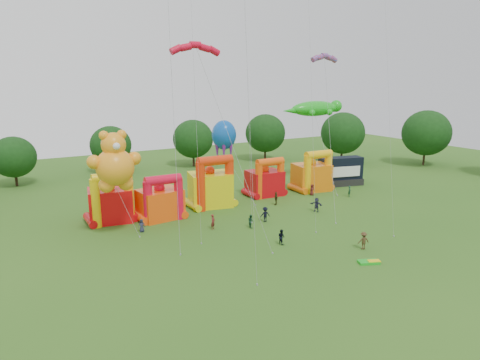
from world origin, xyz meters
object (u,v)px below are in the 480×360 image
bouncy_castle_0 (111,203)px  teddy_bear_kite (117,170)px  stage_trailer (341,172)px  octopus_kite (231,156)px  bouncy_castle_2 (211,187)px  gecko_kite (323,145)px  spectator_0 (142,226)px  spectator_4 (276,198)px

bouncy_castle_0 → teddy_bear_kite: 8.25m
stage_trailer → teddy_bear_kite: bearing=-170.4°
bouncy_castle_0 → octopus_kite: (18.71, 2.80, 3.88)m
bouncy_castle_2 → gecko_kite: size_ratio=0.53×
teddy_bear_kite → gecko_kite: 36.49m
spectator_0 → spectator_4: spectator_4 is taller
stage_trailer → octopus_kite: bearing=172.9°
bouncy_castle_0 → spectator_0: bearing=-69.3°
spectator_4 → bouncy_castle_2: bearing=-98.3°
bouncy_castle_2 → spectator_0: 13.18m
bouncy_castle_0 → spectator_0: bouncy_castle_0 is taller
bouncy_castle_0 → spectator_4: 22.67m
spectator_0 → spectator_4: bearing=27.2°
bouncy_castle_2 → spectator_4: size_ratio=3.88×
bouncy_castle_2 → spectator_0: size_ratio=4.68×
bouncy_castle_0 → stage_trailer: size_ratio=0.85×
octopus_kite → spectator_0: bearing=-153.1°
gecko_kite → spectator_4: size_ratio=7.36×
gecko_kite → octopus_kite: bearing=174.2°
bouncy_castle_2 → spectator_4: (8.30, -4.06, -1.85)m
bouncy_castle_2 → octopus_kite: 6.64m
spectator_0 → bouncy_castle_0: bearing=133.8°
stage_trailer → spectator_0: (-36.42, -5.94, -1.52)m
teddy_bear_kite → spectator_4: bearing=5.3°
bouncy_castle_2 → bouncy_castle_0: bearing=179.6°
bouncy_castle_0 → spectator_0: size_ratio=4.16×
stage_trailer → teddy_bear_kite: size_ratio=0.63×
teddy_bear_kite → bouncy_castle_2: bearing=23.1°
teddy_bear_kite → spectator_0: 7.55m
bouncy_castle_0 → gecko_kite: bearing=1.8°
bouncy_castle_0 → octopus_kite: octopus_kite is taller
teddy_bear_kite → octopus_kite: teddy_bear_kite is taller
stage_trailer → gecko_kite: bearing=166.2°
bouncy_castle_0 → octopus_kite: 19.31m
teddy_bear_kite → octopus_kite: (19.21, 9.06, -1.46)m
stage_trailer → spectator_0: bearing=-170.7°
gecko_kite → spectator_4: bearing=-157.8°
stage_trailer → spectator_4: (-16.32, -4.48, -1.36)m
gecko_kite → spectator_0: (-33.09, -6.76, -6.29)m
bouncy_castle_2 → octopus_kite: (4.78, 2.90, 3.58)m
teddy_bear_kite → spectator_0: teddy_bear_kite is taller
gecko_kite → spectator_0: bearing=-168.5°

